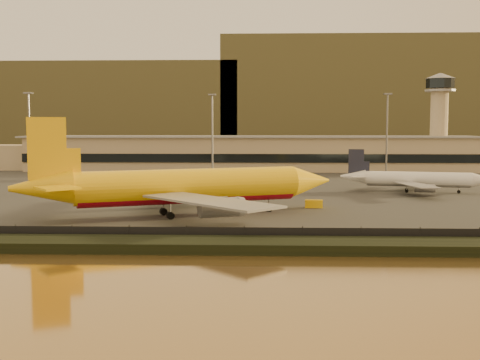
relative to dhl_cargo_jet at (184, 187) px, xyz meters
name	(u,v)px	position (x,y,z in m)	size (l,w,h in m)	color
ground	(234,228)	(9.54, -11.58, -5.45)	(900.00, 900.00, 0.00)	black
embankment	(228,245)	(9.54, -28.58, -4.75)	(320.00, 7.00, 1.40)	black
tarmac	(248,177)	(9.54, 83.42, -5.35)	(320.00, 220.00, 0.20)	#2D2D2D
perimeter_fence	(230,235)	(9.54, -24.58, -4.15)	(300.00, 0.05, 2.20)	black
terminal_building	(210,154)	(-4.98, 113.97, 0.80)	(202.00, 25.00, 12.60)	tan
control_tower	(439,112)	(79.54, 119.42, 16.22)	(11.20, 11.20, 35.50)	tan
apron_light_masts	(300,128)	(24.54, 63.42, 10.26)	(152.20, 12.20, 25.40)	slate
distant_hills	(227,105)	(-11.20, 328.42, 25.94)	(470.00, 160.00, 70.00)	brown
dhl_cargo_jet	(184,187)	(0.00, 0.00, 0.00)	(56.36, 53.33, 17.57)	yellow
white_narrowbody_jet	(415,180)	(51.42, 41.21, -2.14)	(35.96, 34.56, 10.39)	white
gse_vehicle_yellow	(314,204)	(24.28, 12.13, -4.47)	(3.46, 1.56, 1.56)	yellow
gse_vehicle_white	(166,197)	(-6.58, 20.88, -4.33)	(4.05, 1.82, 1.82)	white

